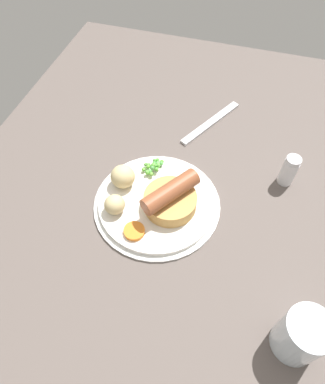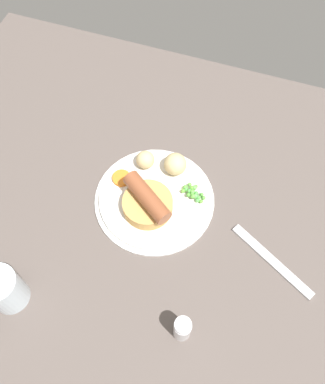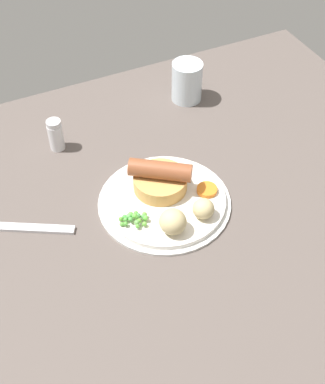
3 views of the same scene
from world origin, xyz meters
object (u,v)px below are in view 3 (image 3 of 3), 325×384
salt_shaker (56,135)px  potato_chunk_0 (203,209)px  fork (21,228)px  drinking_glass (187,82)px  carrot_slice_2 (207,190)px  sausage_pudding (160,178)px  dinner_plate (164,201)px  potato_chunk_2 (174,221)px  pea_pile (134,218)px

salt_shaker → potato_chunk_0: bearing=120.0°
fork → drinking_glass: 46.53cm
drinking_glass → carrot_slice_2: bearing=70.0°
sausage_pudding → fork: sausage_pudding is taller
salt_shaker → dinner_plate: bearing=119.3°
sausage_pudding → carrot_slice_2: bearing=3.0°
salt_shaker → fork: bearing=55.4°
fork → drinking_glass: (-41.51, -20.64, 3.96)cm
dinner_plate → sausage_pudding: 4.06cm
dinner_plate → carrot_slice_2: (-7.40, 1.73, 1.22)cm
potato_chunk_0 → carrot_slice_2: size_ratio=1.02×
potato_chunk_2 → fork: potato_chunk_2 is taller
potato_chunk_2 → drinking_glass: 37.87cm
pea_pile → sausage_pudding: bearing=-143.2°
potato_chunk_0 → fork: bearing=-22.0°
fork → salt_shaker: salt_shaker is taller
potato_chunk_0 → drinking_glass: bearing=-112.5°
drinking_glass → potato_chunk_0: bearing=67.5°
dinner_plate → pea_pile: size_ratio=4.72×
dinner_plate → salt_shaker: 25.46cm
carrot_slice_2 → salt_shaker: bearing=-50.2°
pea_pile → drinking_glass: 37.38cm
pea_pile → potato_chunk_0: bearing=161.7°
drinking_glass → dinner_plate: bearing=55.9°
dinner_plate → drinking_glass: (-17.34, -25.65, 3.70)cm
dinner_plate → potato_chunk_0: (-4.08, 6.42, 2.59)cm
dinner_plate → potato_chunk_2: 7.88cm
sausage_pudding → fork: (24.57, -2.42, -3.37)cm
carrot_slice_2 → sausage_pudding: bearing=-31.7°
potato_chunk_0 → salt_shaker: bearing=-60.0°
carrot_slice_2 → salt_shaker: 30.99cm
pea_pile → fork: (17.35, -7.82, -2.09)cm
sausage_pudding → pea_pile: bearing=-108.5°
pea_pile → dinner_plate: bearing=-157.6°
fork → carrot_slice_2: bearing=-163.4°
drinking_glass → sausage_pudding: bearing=53.7°
pea_pile → potato_chunk_2: bearing=140.2°
potato_chunk_2 → fork: bearing=-28.3°
carrot_slice_2 → drinking_glass: (-9.94, -27.38, 2.47)cm
dinner_plate → pea_pile: bearing=22.4°
potato_chunk_2 → fork: 25.75cm
potato_chunk_0 → dinner_plate: bearing=-57.5°
potato_chunk_2 → potato_chunk_0: bearing=-173.3°
fork → potato_chunk_2: bearing=-179.7°
sausage_pudding → pea_pile: size_ratio=2.17×
sausage_pudding → salt_shaker: size_ratio=1.64×
sausage_pudding → salt_shaker: bearing=158.0°
potato_chunk_2 → drinking_glass: bearing=-120.1°
potato_chunk_0 → salt_shaker: salt_shaker is taller
sausage_pudding → potato_chunk_0: 9.75cm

